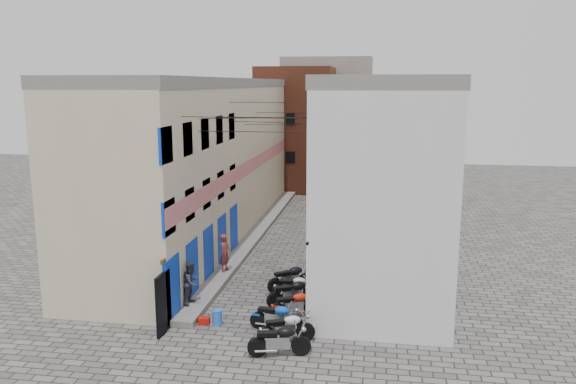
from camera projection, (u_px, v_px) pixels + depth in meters
The scene contains 21 objects.
ground at pixel (236, 332), 20.00m from camera, with size 90.00×90.00×0.00m, color #4F4C4A.
plinth at pixel (258, 232), 32.89m from camera, with size 0.90×26.00×0.25m, color slate.
building_left at pixel (207, 157), 32.47m from camera, with size 5.10×27.00×9.00m.
building_right at pixel (382, 161), 30.94m from camera, with size 5.94×26.00×9.00m.
building_far_brick_left at pixel (296, 129), 46.48m from camera, with size 6.00×6.00×10.00m, color brown.
building_far_brick_right at pixel (357, 139), 47.82m from camera, with size 5.00×6.00×8.00m, color brown.
building_far_concrete at pixel (327, 119), 51.88m from camera, with size 8.00×5.00×11.00m, color slate.
far_shopfront at pixel (316, 180), 44.18m from camera, with size 2.00×0.30×2.40m, color black.
overhead_wires at pixel (275, 118), 26.04m from camera, with size 5.80×13.02×1.32m.
motorcycle_a at pixel (279, 339), 18.15m from camera, with size 0.66×2.08×1.20m, color black, non-canonical shape.
motorcycle_b at pixel (286, 327), 19.09m from camera, with size 0.64×2.03×1.17m, color silver, non-canonical shape.
motorcycle_c at pixel (276, 315), 20.05m from camera, with size 0.62×1.97×1.14m, color blue, non-canonical shape.
motorcycle_d at pixel (295, 303), 21.16m from camera, with size 0.63×1.99×1.15m, color red, non-canonical shape.
motorcycle_e at pixel (293, 292), 22.17m from camera, with size 0.68×2.16×1.25m, color black, non-canonical shape.
motorcycle_f at pixel (295, 285), 23.08m from camera, with size 0.59×1.88×1.09m, color silver, non-canonical shape.
motorcycle_g at pixel (291, 277), 23.89m from camera, with size 0.69×2.18×1.26m, color black, non-canonical shape.
person_a at pixel (225, 253), 25.61m from camera, with size 0.64×0.42×1.74m, color brown.
person_b at pixel (192, 283), 21.83m from camera, with size 0.83×0.64×1.70m, color #2E3245.
water_jug_near at pixel (218, 319), 20.56m from camera, with size 0.31×0.31×0.48m, color #2432B4.
water_jug_far at pixel (217, 317), 20.56m from camera, with size 0.37×0.37×0.57m, color blue.
red_crate at pixel (204, 321), 20.67m from camera, with size 0.41×0.31×0.25m, color #B9130D.
Camera 1 is at (4.84, -18.13, 8.74)m, focal length 35.00 mm.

